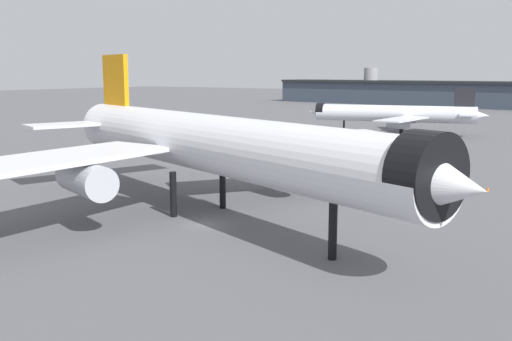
# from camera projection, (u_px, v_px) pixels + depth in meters

# --- Properties ---
(ground) EXTENTS (900.00, 900.00, 0.00)m
(ground) POSITION_uv_depth(u_px,v_px,m) (206.00, 225.00, 61.47)
(ground) COLOR #56565B
(airliner_near_gate) EXTENTS (64.65, 57.52, 18.45)m
(airliner_near_gate) POSITION_uv_depth(u_px,v_px,m) (210.00, 145.00, 63.60)
(airliner_near_gate) COLOR white
(airliner_near_gate) RESTS_ON ground
(airliner_far_taxiway) EXTENTS (44.94, 40.24, 12.34)m
(airliner_far_taxiway) POSITION_uv_depth(u_px,v_px,m) (395.00, 114.00, 148.73)
(airliner_far_taxiway) COLOR silver
(airliner_far_taxiway) RESTS_ON ground
(terminal_building) EXTENTS (234.68, 48.13, 18.39)m
(terminal_building) POSITION_uv_depth(u_px,v_px,m) (499.00, 95.00, 259.69)
(terminal_building) COLOR #3D4756
(terminal_building) RESTS_ON ground
(traffic_cone_near_nose) EXTENTS (0.57, 0.57, 0.71)m
(traffic_cone_near_nose) POSITION_uv_depth(u_px,v_px,m) (425.00, 175.00, 89.11)
(traffic_cone_near_nose) COLOR #F2600C
(traffic_cone_near_nose) RESTS_ON ground
(traffic_cone_wingtip) EXTENTS (0.46, 0.46, 0.58)m
(traffic_cone_wingtip) POSITION_uv_depth(u_px,v_px,m) (488.00, 189.00, 79.07)
(traffic_cone_wingtip) COLOR #F2600C
(traffic_cone_wingtip) RESTS_ON ground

